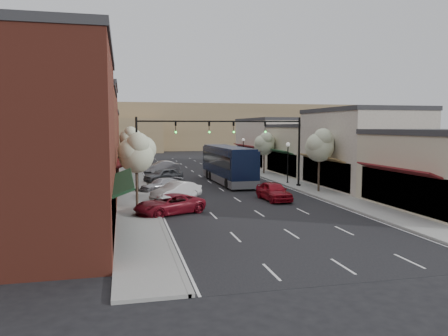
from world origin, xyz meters
TOP-DOWN VIEW (x-y plane):
  - ground at (0.00, 0.00)m, footprint 160.00×160.00m
  - sidewalk_left at (-8.40, 18.50)m, footprint 2.80×73.00m
  - sidewalk_right at (8.40, 18.50)m, footprint 2.80×73.00m
  - curb_left at (-7.00, 18.50)m, footprint 0.25×73.00m
  - curb_right at (7.00, 18.50)m, footprint 0.25×73.00m
  - bldg_left_near at (-14.24, -8.00)m, footprint 10.14×14.10m
  - bldg_left_midnear at (-14.23, 6.00)m, footprint 10.14×14.10m
  - bldg_left_midfar at (-14.24, 20.00)m, footprint 10.14×14.10m
  - bldg_left_far at (-14.22, 36.00)m, footprint 10.14×18.10m
  - bldg_right_near at (13.69, -6.00)m, footprint 9.14×12.10m
  - bldg_right_midnear at (13.72, 6.00)m, footprint 9.14×12.10m
  - bldg_right_midfar at (13.70, 18.00)m, footprint 9.14×12.10m
  - bldg_right_far at (13.71, 32.00)m, footprint 9.14×16.10m
  - hill_far at (0.00, 90.00)m, footprint 120.00×30.00m
  - hill_near at (-25.00, 78.00)m, footprint 50.00×20.00m
  - signal_mast_right at (5.62, 8.00)m, footprint 8.22×0.46m
  - signal_mast_left at (-5.62, 8.00)m, footprint 8.22×0.46m
  - tree_right_near at (8.35, 3.94)m, footprint 2.85×2.65m
  - tree_right_far at (8.35, 19.94)m, footprint 2.85×2.65m
  - tree_left_near at (-8.25, -0.06)m, footprint 2.85×2.65m
  - tree_left_far at (-8.25, 25.94)m, footprint 2.85×2.65m
  - lamp_post_near at (7.80, 10.50)m, footprint 0.44×0.44m
  - lamp_post_far at (7.80, 28.00)m, footprint 0.44×0.44m
  - coach_bus at (1.79, 12.71)m, footprint 3.18×13.01m
  - red_hatchback at (2.84, 0.94)m, footprint 2.09×4.65m
  - parked_car_a at (-6.20, -2.83)m, footprint 5.56×4.24m
  - parked_car_b at (-5.00, 3.03)m, footprint 4.64×4.00m
  - parked_car_c at (-5.79, 8.15)m, footprint 4.58×3.65m
  - parked_car_d at (-4.94, 15.20)m, footprint 4.81×3.57m
  - parked_car_e at (-4.20, 25.58)m, footprint 4.81×2.06m

SIDE VIEW (x-z plane):
  - ground at x=0.00m, z-range 0.00..0.00m
  - curb_left at x=-7.00m, z-range -0.01..0.16m
  - curb_right at x=7.00m, z-range -0.01..0.16m
  - sidewalk_left at x=-8.40m, z-range 0.00..0.15m
  - sidewalk_right at x=8.40m, z-range 0.00..0.15m
  - parked_car_c at x=-5.79m, z-range 0.00..1.24m
  - parked_car_a at x=-6.20m, z-range 0.00..1.40m
  - parked_car_b at x=-5.00m, z-range 0.00..1.51m
  - parked_car_d at x=-4.94m, z-range 0.00..1.52m
  - parked_car_e at x=-4.20m, z-range 0.00..1.54m
  - red_hatchback at x=2.84m, z-range 0.00..1.55m
  - coach_bus at x=1.79m, z-range 0.07..4.03m
  - bldg_right_near at x=13.69m, z-range -0.03..5.87m
  - lamp_post_near at x=7.80m, z-range 0.79..5.23m
  - lamp_post_far at x=7.80m, z-range 0.79..5.23m
  - bldg_right_midfar at x=13.70m, z-range -0.03..6.37m
  - bldg_right_far at x=13.71m, z-range -0.04..7.36m
  - bldg_right_midnear at x=13.72m, z-range -0.04..7.86m
  - tree_right_far at x=8.35m, z-range 1.28..6.70m
  - hill_near at x=-25.00m, z-range 0.00..8.00m
  - bldg_left_far at x=-14.22m, z-range -0.04..8.36m
  - tree_left_near at x=-8.25m, z-range 1.38..7.07m
  - tree_right_near at x=8.35m, z-range 1.47..7.43m
  - tree_left_far at x=-8.25m, z-range 1.54..7.67m
  - signal_mast_right at x=5.62m, z-range 1.12..8.12m
  - signal_mast_left at x=-5.62m, z-range 1.12..8.12m
  - bldg_left_midnear at x=-14.23m, z-range -0.04..9.36m
  - bldg_left_near at x=-14.24m, z-range -0.05..10.35m
  - bldg_left_midfar at x=-14.24m, z-range -0.05..10.85m
  - hill_far at x=0.00m, z-range 0.00..12.00m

